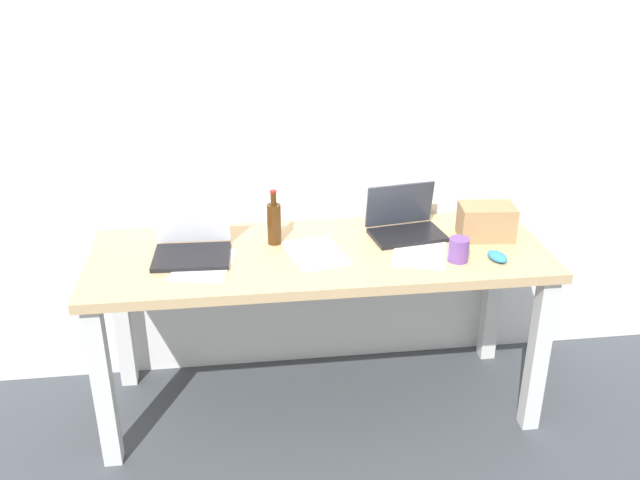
% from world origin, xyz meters
% --- Properties ---
extents(ground_plane, '(8.00, 8.00, 0.00)m').
position_xyz_m(ground_plane, '(0.00, 0.00, 0.00)').
color(ground_plane, '#42474C').
extents(back_wall, '(5.20, 0.08, 2.60)m').
position_xyz_m(back_wall, '(0.00, 0.39, 1.30)').
color(back_wall, white).
rests_on(back_wall, ground).
extents(desk, '(1.86, 0.65, 0.76)m').
position_xyz_m(desk, '(0.00, 0.00, 0.65)').
color(desk, tan).
rests_on(desk, ground).
extents(laptop_left, '(0.31, 0.26, 0.23)m').
position_xyz_m(laptop_left, '(-0.51, 0.03, 0.80)').
color(laptop_left, black).
rests_on(laptop_left, desk).
extents(laptop_right, '(0.33, 0.26, 0.21)m').
position_xyz_m(laptop_right, '(0.38, 0.12, 0.80)').
color(laptop_right, black).
rests_on(laptop_right, desk).
extents(beer_bottle, '(0.06, 0.06, 0.23)m').
position_xyz_m(beer_bottle, '(-0.18, 0.10, 0.85)').
color(beer_bottle, '#47280F').
rests_on(beer_bottle, desk).
extents(computer_mouse, '(0.09, 0.11, 0.03)m').
position_xyz_m(computer_mouse, '(0.68, -0.17, 0.77)').
color(computer_mouse, '#338CC6').
rests_on(computer_mouse, desk).
extents(cardboard_box, '(0.24, 0.17, 0.14)m').
position_xyz_m(cardboard_box, '(0.71, 0.05, 0.83)').
color(cardboard_box, tan).
rests_on(cardboard_box, desk).
extents(coffee_mug, '(0.08, 0.08, 0.09)m').
position_xyz_m(coffee_mug, '(0.53, -0.15, 0.80)').
color(coffee_mug, '#724799').
rests_on(coffee_mug, desk).
extents(paper_sheet_front_right, '(0.29, 0.34, 0.00)m').
position_xyz_m(paper_sheet_front_right, '(0.40, -0.06, 0.76)').
color(paper_sheet_front_right, white).
rests_on(paper_sheet_front_right, desk).
extents(paper_sheet_front_left, '(0.27, 0.34, 0.00)m').
position_xyz_m(paper_sheet_front_left, '(-0.47, -0.06, 0.76)').
color(paper_sheet_front_left, white).
rests_on(paper_sheet_front_left, desk).
extents(paper_sheet_center, '(0.27, 0.33, 0.00)m').
position_xyz_m(paper_sheet_center, '(-0.02, -0.02, 0.76)').
color(paper_sheet_center, white).
rests_on(paper_sheet_center, desk).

